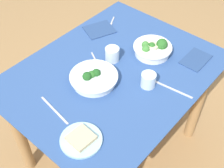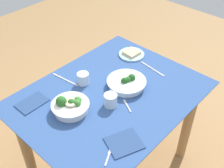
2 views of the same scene
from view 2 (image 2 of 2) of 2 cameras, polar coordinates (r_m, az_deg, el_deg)
The scene contains 13 objects.
ground_plane at distance 2.31m, azimuth -0.28°, elevation -16.26°, with size 6.00×6.00×0.00m, color #9E7547.
dining_table at distance 1.83m, azimuth -0.34°, elevation -5.28°, with size 1.14×0.89×0.76m.
broccoli_bowl_far at distance 1.63m, azimuth -8.48°, elevation -4.43°, with size 0.22×0.22×0.10m.
broccoli_bowl_near at distance 1.78m, azimuth 2.98°, elevation 0.23°, with size 0.25×0.25×0.08m.
bread_side_plate at distance 2.08m, azimuth 3.98°, elevation 6.14°, with size 0.19×0.19×0.03m.
water_glass_center at distance 1.64m, azimuth -0.29°, elevation -3.29°, with size 0.08×0.08×0.08m, color silver.
water_glass_side at distance 1.80m, azimuth -5.88°, elevation 1.12°, with size 0.08×0.08×0.08m, color silver.
fork_by_far_bowl at distance 1.42m, azimuth -0.77°, elevation -14.53°, with size 0.09×0.06×0.00m.
fork_by_near_bowl at distance 1.66m, azimuth 3.04°, elevation -4.31°, with size 0.06×0.10×0.00m.
table_knife_left at distance 1.96m, azimuth 8.18°, elevation 3.07°, with size 0.22×0.01×0.00m, color #B7B7BC.
table_knife_right at distance 1.87m, azimuth -9.49°, elevation 0.90°, with size 0.22×0.01×0.00m, color #B7B7BC.
napkin_folded_upper at distance 1.47m, azimuth 2.48°, elevation -11.85°, with size 0.17×0.15×0.01m, color navy.
napkin_folded_lower at distance 1.74m, azimuth -15.91°, elevation -3.69°, with size 0.18×0.12×0.01m, color navy.
Camera 2 is at (-0.95, -0.89, 1.91)m, focal length 45.07 mm.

